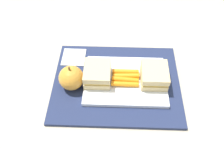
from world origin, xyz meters
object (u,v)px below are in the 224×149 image
(food_tray, at_px, (125,81))
(sandwich_half_right, at_px, (97,74))
(sandwich_half_left, at_px, (154,75))
(paper_napkin, at_px, (74,57))
(apple, at_px, (71,78))
(carrot_sticks_bundle, at_px, (125,78))

(food_tray, xyz_separation_m, sandwich_half_right, (0.08, 0.00, 0.03))
(sandwich_half_right, bearing_deg, sandwich_half_left, 180.00)
(sandwich_half_right, bearing_deg, paper_napkin, -47.43)
(sandwich_half_right, bearing_deg, food_tray, 180.00)
(apple, relative_size, paper_napkin, 1.14)
(food_tray, relative_size, apple, 2.89)
(carrot_sticks_bundle, distance_m, paper_napkin, 0.18)
(apple, bearing_deg, food_tray, -173.35)
(food_tray, relative_size, sandwich_half_left, 2.88)
(food_tray, height_order, carrot_sticks_bundle, carrot_sticks_bundle)
(food_tray, relative_size, carrot_sticks_bundle, 2.91)
(food_tray, distance_m, carrot_sticks_bundle, 0.01)
(apple, distance_m, paper_napkin, 0.11)
(sandwich_half_left, bearing_deg, paper_napkin, -20.56)
(food_tray, bearing_deg, apple, 6.65)
(sandwich_half_left, relative_size, carrot_sticks_bundle, 1.01)
(sandwich_half_right, xyz_separation_m, paper_napkin, (0.08, -0.09, -0.03))
(carrot_sticks_bundle, bearing_deg, sandwich_half_right, 0.01)
(food_tray, bearing_deg, carrot_sticks_bundle, -2.68)
(sandwich_half_right, bearing_deg, carrot_sticks_bundle, -179.99)
(apple, bearing_deg, sandwich_half_right, -166.17)
(sandwich_half_left, distance_m, apple, 0.23)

